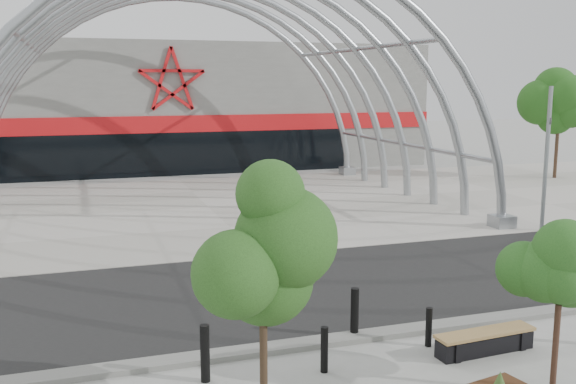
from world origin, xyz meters
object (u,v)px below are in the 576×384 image
street_tree_0 (263,248)px  street_tree_1 (561,268)px  bollard_2 (429,327)px  bench_1 (485,342)px  signal_pole (546,157)px

street_tree_0 → street_tree_1: 5.30m
street_tree_0 → bollard_2: (4.17, 1.81, -2.53)m
bench_1 → bollard_2: bollard_2 is taller
street_tree_0 → signal_pole: bearing=35.8°
street_tree_1 → bollard_2: bearing=112.3°
signal_pole → bench_1: size_ratio=2.38×
street_tree_0 → bollard_2: bearing=23.5°
bench_1 → street_tree_1: bearing=-86.9°
signal_pole → bollard_2: size_ratio=6.33×
street_tree_1 → bench_1: street_tree_1 is taller
signal_pole → street_tree_1: (-8.53, -10.66, -0.47)m
street_tree_0 → street_tree_1: street_tree_0 is taller
bollard_2 → bench_1: bearing=-34.7°
signal_pole → street_tree_0: size_ratio=1.32×
street_tree_0 → bench_1: bearing=12.8°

